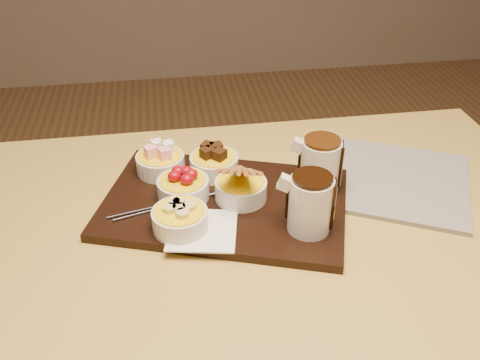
{
  "coord_description": "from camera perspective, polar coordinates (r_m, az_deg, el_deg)",
  "views": [
    {
      "loc": [
        -0.17,
        -0.76,
        1.37
      ],
      "look_at": [
        -0.04,
        0.07,
        0.81
      ],
      "focal_mm": 40.0,
      "sensor_mm": 36.0,
      "label": 1
    }
  ],
  "objects": [
    {
      "name": "newspaper",
      "position": [
        1.15,
        14.75,
        0.2
      ],
      "size": [
        0.44,
        0.41,
        0.01
      ],
      "primitive_type": "cube",
      "rotation": [
        0.0,
        0.0,
        -0.47
      ],
      "color": "beige",
      "rests_on": "dining_table"
    },
    {
      "name": "napkin",
      "position": [
        0.96,
        -4.03,
        -5.35
      ],
      "size": [
        0.14,
        0.14,
        0.0
      ],
      "primitive_type": "cube",
      "rotation": [
        0.0,
        0.0,
        -0.19
      ],
      "color": "white",
      "rests_on": "serving_board"
    },
    {
      "name": "serving_board",
      "position": [
        1.04,
        -1.64,
        -2.48
      ],
      "size": [
        0.53,
        0.43,
        0.02
      ],
      "primitive_type": "cube",
      "rotation": [
        0.0,
        0.0,
        -0.33
      ],
      "color": "black",
      "rests_on": "dining_table"
    },
    {
      "name": "pitcher_dark_chocolate",
      "position": [
        0.94,
        7.51,
        -2.63
      ],
      "size": [
        0.1,
        0.1,
        0.11
      ],
      "primitive_type": "cylinder",
      "rotation": [
        0.0,
        0.0,
        -0.33
      ],
      "color": "silver",
      "rests_on": "serving_board"
    },
    {
      "name": "bowl_cake",
      "position": [
        1.1,
        -2.77,
        1.65
      ],
      "size": [
        0.1,
        0.1,
        0.04
      ],
      "primitive_type": "cylinder",
      "color": "beige",
      "rests_on": "serving_board"
    },
    {
      "name": "fondue_skewers",
      "position": [
        1.02,
        -6.93,
        -2.35
      ],
      "size": [
        0.09,
        0.26,
        0.01
      ],
      "primitive_type": null,
      "rotation": [
        0.0,
        0.0,
        -1.35
      ],
      "color": "silver",
      "rests_on": "serving_board"
    },
    {
      "name": "bowl_bananas",
      "position": [
        0.95,
        -6.41,
        -4.24
      ],
      "size": [
        0.1,
        0.1,
        0.04
      ],
      "primitive_type": "cylinder",
      "color": "beige",
      "rests_on": "serving_board"
    },
    {
      "name": "bowl_marshmallows",
      "position": [
        1.12,
        -8.46,
        1.76
      ],
      "size": [
        0.1,
        0.1,
        0.04
      ],
      "primitive_type": "cylinder",
      "color": "beige",
      "rests_on": "serving_board"
    },
    {
      "name": "bowl_strawberries",
      "position": [
        1.03,
        -6.07,
        -0.92
      ],
      "size": [
        0.1,
        0.1,
        0.04
      ],
      "primitive_type": "cylinder",
      "color": "beige",
      "rests_on": "serving_board"
    },
    {
      "name": "dining_table",
      "position": [
        1.06,
        2.5,
        -9.06
      ],
      "size": [
        1.2,
        0.8,
        0.75
      ],
      "color": "#B69643",
      "rests_on": "ground"
    },
    {
      "name": "bowl_biscotti",
      "position": [
        1.02,
        0.09,
        -1.07
      ],
      "size": [
        0.1,
        0.1,
        0.04
      ],
      "primitive_type": "cylinder",
      "color": "beige",
      "rests_on": "serving_board"
    },
    {
      "name": "pitcher_milk_chocolate",
      "position": [
        1.04,
        8.54,
        1.5
      ],
      "size": [
        0.1,
        0.1,
        0.11
      ],
      "primitive_type": "cylinder",
      "rotation": [
        0.0,
        0.0,
        -0.33
      ],
      "color": "silver",
      "rests_on": "serving_board"
    }
  ]
}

